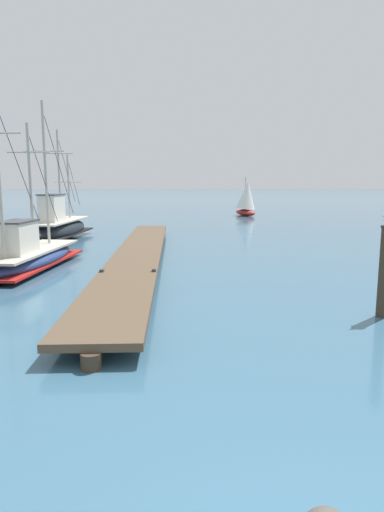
% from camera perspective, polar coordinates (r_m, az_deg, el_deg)
% --- Properties ---
extents(floating_dock, '(3.54, 20.91, 0.53)m').
position_cam_1_polar(floating_dock, '(17.86, -6.86, 0.37)').
color(floating_dock, brown).
rests_on(floating_dock, ground).
extents(fishing_boat_0, '(2.04, 7.93, 6.30)m').
position_cam_1_polar(fishing_boat_0, '(17.36, -20.18, 0.20)').
color(fishing_boat_0, navy).
rests_on(fishing_boat_0, ground).
extents(fishing_boat_1, '(1.98, 7.17, 5.98)m').
position_cam_1_polar(fishing_boat_1, '(25.68, -16.75, 3.62)').
color(fishing_boat_1, black).
rests_on(fishing_boat_1, ground).
extents(mooring_piling, '(0.30, 0.30, 2.19)m').
position_cam_1_polar(mooring_piling, '(11.36, 23.49, -1.69)').
color(mooring_piling, '#3D3023').
rests_on(mooring_piling, ground).
extents(distant_sailboat, '(2.54, 3.72, 3.61)m').
position_cam_1_polar(distant_sailboat, '(42.35, 7.01, 7.28)').
color(distant_sailboat, '#AD2823').
rests_on(distant_sailboat, ground).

